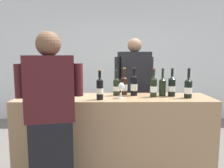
{
  "coord_description": "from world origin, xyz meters",
  "views": [
    {
      "loc": [
        -0.05,
        -2.51,
        1.47
      ],
      "look_at": [
        -0.03,
        0.0,
        1.15
      ],
      "focal_mm": 35.93,
      "sensor_mm": 36.0,
      "label": 1
    }
  ],
  "objects_px": {
    "wine_bottle_4": "(124,85)",
    "wine_bottle_7": "(117,86)",
    "wine_bottle_2": "(134,85)",
    "ice_bucket": "(64,86)",
    "wine_bottle_1": "(188,88)",
    "potted_shrub": "(140,105)",
    "wine_bottle_3": "(154,87)",
    "wine_glass": "(121,87)",
    "person_guest": "(51,130)",
    "wine_bottle_6": "(172,86)",
    "wine_bottle_5": "(100,88)",
    "wine_bottle_0": "(162,86)",
    "person_server": "(134,100)"
  },
  "relations": [
    {
      "from": "wine_bottle_1",
      "to": "wine_bottle_7",
      "type": "bearing_deg",
      "value": 168.89
    },
    {
      "from": "wine_bottle_5",
      "to": "ice_bucket",
      "type": "xyz_separation_m",
      "value": [
        -0.42,
        0.22,
        -0.01
      ]
    },
    {
      "from": "wine_bottle_3",
      "to": "ice_bucket",
      "type": "relative_size",
      "value": 1.47
    },
    {
      "from": "wine_bottle_2",
      "to": "ice_bucket",
      "type": "bearing_deg",
      "value": -178.71
    },
    {
      "from": "wine_bottle_6",
      "to": "wine_bottle_1",
      "type": "bearing_deg",
      "value": -32.78
    },
    {
      "from": "wine_bottle_0",
      "to": "wine_bottle_1",
      "type": "height_order",
      "value": "wine_bottle_1"
    },
    {
      "from": "person_guest",
      "to": "potted_shrub",
      "type": "relative_size",
      "value": 1.49
    },
    {
      "from": "wine_bottle_4",
      "to": "wine_bottle_7",
      "type": "bearing_deg",
      "value": -151.25
    },
    {
      "from": "wine_bottle_1",
      "to": "wine_bottle_4",
      "type": "distance_m",
      "value": 0.73
    },
    {
      "from": "wine_bottle_4",
      "to": "potted_shrub",
      "type": "height_order",
      "value": "wine_bottle_4"
    },
    {
      "from": "wine_bottle_7",
      "to": "wine_bottle_6",
      "type": "bearing_deg",
      "value": -4.98
    },
    {
      "from": "wine_bottle_6",
      "to": "ice_bucket",
      "type": "bearing_deg",
      "value": 178.41
    },
    {
      "from": "wine_bottle_6",
      "to": "wine_bottle_7",
      "type": "bearing_deg",
      "value": 175.02
    },
    {
      "from": "wine_bottle_2",
      "to": "person_server",
      "type": "xyz_separation_m",
      "value": [
        0.06,
        0.52,
        -0.29
      ]
    },
    {
      "from": "wine_bottle_5",
      "to": "wine_bottle_6",
      "type": "relative_size",
      "value": 1.0
    },
    {
      "from": "wine_bottle_4",
      "to": "potted_shrub",
      "type": "distance_m",
      "value": 0.92
    },
    {
      "from": "wine_bottle_0",
      "to": "person_server",
      "type": "distance_m",
      "value": 0.67
    },
    {
      "from": "wine_bottle_4",
      "to": "wine_bottle_7",
      "type": "height_order",
      "value": "wine_bottle_4"
    },
    {
      "from": "wine_bottle_4",
      "to": "wine_glass",
      "type": "distance_m",
      "value": 0.22
    },
    {
      "from": "person_server",
      "to": "person_guest",
      "type": "height_order",
      "value": "person_server"
    },
    {
      "from": "ice_bucket",
      "to": "person_server",
      "type": "relative_size",
      "value": 0.13
    },
    {
      "from": "wine_bottle_3",
      "to": "person_server",
      "type": "bearing_deg",
      "value": 104.27
    },
    {
      "from": "wine_bottle_3",
      "to": "ice_bucket",
      "type": "height_order",
      "value": "wine_bottle_3"
    },
    {
      "from": "wine_bottle_1",
      "to": "wine_bottle_3",
      "type": "relative_size",
      "value": 1.01
    },
    {
      "from": "wine_bottle_0",
      "to": "wine_bottle_4",
      "type": "distance_m",
      "value": 0.45
    },
    {
      "from": "person_guest",
      "to": "potted_shrub",
      "type": "bearing_deg",
      "value": 57.25
    },
    {
      "from": "wine_bottle_3",
      "to": "wine_bottle_4",
      "type": "distance_m",
      "value": 0.36
    },
    {
      "from": "wine_bottle_2",
      "to": "wine_bottle_3",
      "type": "bearing_deg",
      "value": -23.41
    },
    {
      "from": "person_guest",
      "to": "person_server",
      "type": "bearing_deg",
      "value": 54.92
    },
    {
      "from": "wine_bottle_2",
      "to": "wine_glass",
      "type": "xyz_separation_m",
      "value": [
        -0.16,
        -0.16,
        -0.0
      ]
    },
    {
      "from": "wine_bottle_7",
      "to": "ice_bucket",
      "type": "height_order",
      "value": "wine_bottle_7"
    },
    {
      "from": "wine_bottle_2",
      "to": "wine_bottle_3",
      "type": "height_order",
      "value": "wine_bottle_2"
    },
    {
      "from": "wine_bottle_1",
      "to": "wine_bottle_3",
      "type": "bearing_deg",
      "value": 170.73
    },
    {
      "from": "ice_bucket",
      "to": "person_server",
      "type": "height_order",
      "value": "person_server"
    },
    {
      "from": "wine_bottle_0",
      "to": "wine_bottle_6",
      "type": "relative_size",
      "value": 0.98
    },
    {
      "from": "wine_glass",
      "to": "wine_bottle_6",
      "type": "bearing_deg",
      "value": 10.46
    },
    {
      "from": "wine_bottle_1",
      "to": "wine_bottle_5",
      "type": "xyz_separation_m",
      "value": [
        -0.98,
        -0.09,
        0.01
      ]
    },
    {
      "from": "wine_bottle_7",
      "to": "potted_shrub",
      "type": "bearing_deg",
      "value": 64.61
    },
    {
      "from": "wine_bottle_1",
      "to": "potted_shrub",
      "type": "bearing_deg",
      "value": 112.51
    },
    {
      "from": "person_server",
      "to": "wine_bottle_5",
      "type": "bearing_deg",
      "value": -120.77
    },
    {
      "from": "wine_bottle_1",
      "to": "wine_glass",
      "type": "xyz_separation_m",
      "value": [
        -0.74,
        -0.01,
        0.01
      ]
    },
    {
      "from": "wine_bottle_4",
      "to": "person_guest",
      "type": "xyz_separation_m",
      "value": [
        -0.69,
        -0.76,
        -0.29
      ]
    },
    {
      "from": "wine_bottle_6",
      "to": "wine_bottle_5",
      "type": "bearing_deg",
      "value": -167.18
    },
    {
      "from": "wine_bottle_1",
      "to": "person_guest",
      "type": "relative_size",
      "value": 0.2
    },
    {
      "from": "ice_bucket",
      "to": "wine_bottle_4",
      "type": "bearing_deg",
      "value": 5.87
    },
    {
      "from": "ice_bucket",
      "to": "potted_shrub",
      "type": "xyz_separation_m",
      "value": [
        1.0,
        0.84,
        -0.41
      ]
    },
    {
      "from": "wine_bottle_0",
      "to": "wine_bottle_3",
      "type": "bearing_deg",
      "value": -150.06
    },
    {
      "from": "wine_bottle_6",
      "to": "wine_bottle_7",
      "type": "relative_size",
      "value": 1.07
    },
    {
      "from": "wine_bottle_7",
      "to": "potted_shrub",
      "type": "relative_size",
      "value": 0.27
    },
    {
      "from": "person_guest",
      "to": "ice_bucket",
      "type": "bearing_deg",
      "value": 91.34
    }
  ]
}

